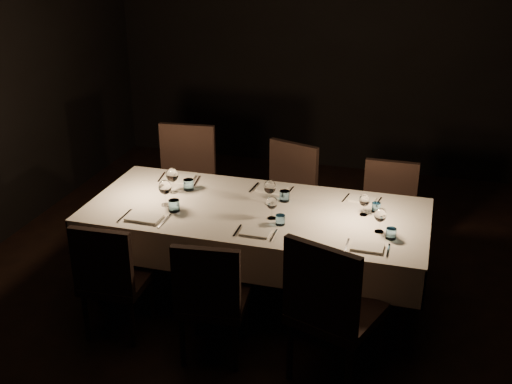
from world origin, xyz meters
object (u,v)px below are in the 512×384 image
(chair_near_right, at_px, (330,307))
(chair_far_center, at_px, (286,194))
(chair_near_center, at_px, (211,296))
(dining_table, at_px, (256,218))
(chair_near_left, at_px, (111,275))
(chair_far_right, at_px, (388,212))
(chair_far_left, at_px, (185,180))

(chair_near_right, distance_m, chair_far_center, 1.79)
(chair_far_center, bearing_deg, chair_near_center, -75.51)
(dining_table, height_order, chair_near_left, chair_near_left)
(dining_table, relative_size, chair_far_right, 2.75)
(chair_near_left, relative_size, chair_far_center, 0.92)
(dining_table, bearing_deg, chair_far_center, 87.83)
(dining_table, xyz_separation_m, chair_far_right, (0.91, 0.78, -0.18))
(chair_far_left, bearing_deg, chair_far_right, -6.45)
(dining_table, bearing_deg, chair_near_left, -137.18)
(chair_near_left, height_order, chair_near_right, chair_near_right)
(chair_near_right, bearing_deg, chair_near_left, 16.95)
(chair_near_center, xyz_separation_m, chair_far_left, (-0.83, 1.63, 0.07))
(dining_table, height_order, chair_far_left, chair_far_left)
(chair_near_right, height_order, chair_far_right, chair_near_right)
(dining_table, bearing_deg, chair_near_right, -49.29)
(dining_table, relative_size, chair_near_left, 2.82)
(chair_near_right, relative_size, chair_far_left, 0.99)
(chair_far_left, xyz_separation_m, chair_far_right, (1.81, -0.02, -0.07))
(chair_near_left, distance_m, chair_far_left, 1.57)
(dining_table, bearing_deg, chair_far_right, 40.52)
(chair_near_center, distance_m, chair_far_right, 1.88)
(chair_near_left, height_order, chair_near_center, chair_near_center)
(chair_near_center, height_order, chair_far_center, chair_far_center)
(chair_near_right, bearing_deg, chair_far_center, -48.25)
(chair_near_right, xyz_separation_m, chair_far_center, (-0.68, 1.66, -0.03))
(chair_near_center, distance_m, chair_far_center, 1.66)
(chair_near_center, height_order, chair_far_right, chair_far_right)
(chair_near_right, relative_size, chair_far_right, 1.14)
(chair_far_left, relative_size, chair_far_right, 1.15)
(chair_near_left, height_order, chair_far_left, chair_far_left)
(chair_far_center, bearing_deg, chair_near_right, -49.75)
(chair_far_left, bearing_deg, dining_table, -47.43)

